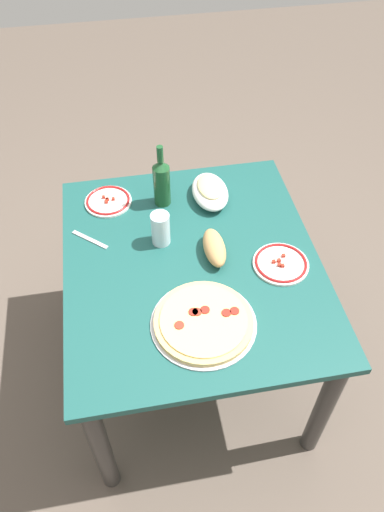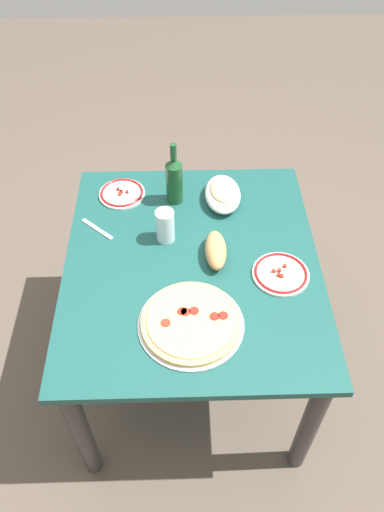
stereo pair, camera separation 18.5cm
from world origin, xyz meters
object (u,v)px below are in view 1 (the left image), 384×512
at_px(dining_table, 192,282).
at_px(wine_bottle, 162,181).
at_px(side_plate_far, 281,263).
at_px(pepperoni_pizza, 204,322).
at_px(baked_pasta_dish, 210,191).
at_px(bread_loaf, 214,248).
at_px(water_glass, 161,229).
at_px(side_plate_near, 108,201).

distance_m(dining_table, wine_bottle, 0.43).
relative_size(dining_table, side_plate_far, 5.22).
distance_m(pepperoni_pizza, side_plate_far, 0.40).
relative_size(baked_pasta_dish, side_plate_far, 1.14).
distance_m(dining_table, baked_pasta_dish, 0.40).
relative_size(dining_table, bread_loaf, 5.72).
xyz_separation_m(wine_bottle, water_glass, (0.23, -0.04, -0.04)).
height_order(wine_bottle, side_plate_near, wine_bottle).
distance_m(water_glass, side_plate_far, 0.47).
xyz_separation_m(water_glass, side_plate_near, (-0.27, -0.19, -0.06)).
relative_size(side_plate_near, side_plate_far, 0.94).
xyz_separation_m(side_plate_far, bread_loaf, (-0.10, -0.24, 0.03)).
height_order(pepperoni_pizza, bread_loaf, bread_loaf).
bearing_deg(wine_bottle, dining_table, 10.16).
height_order(side_plate_near, bread_loaf, bread_loaf).
bearing_deg(wine_bottle, side_plate_near, -99.62).
distance_m(baked_pasta_dish, bread_loaf, 0.32).
relative_size(dining_table, side_plate_near, 5.58).
bearing_deg(wine_bottle, water_glass, -9.25).
bearing_deg(dining_table, baked_pasta_dish, 157.95).
height_order(dining_table, pepperoni_pizza, pepperoni_pizza).
distance_m(baked_pasta_dish, water_glass, 0.32).
bearing_deg(dining_table, wine_bottle, -169.84).
height_order(dining_table, baked_pasta_dish, baked_pasta_dish).
height_order(pepperoni_pizza, water_glass, water_glass).
distance_m(side_plate_near, side_plate_far, 0.77).
xyz_separation_m(pepperoni_pizza, baked_pasta_dish, (-0.63, 0.15, 0.03)).
relative_size(dining_table, pepperoni_pizza, 3.04).
height_order(side_plate_near, side_plate_far, same).
bearing_deg(baked_pasta_dish, dining_table, -22.05).
height_order(dining_table, side_plate_far, side_plate_far).
bearing_deg(baked_pasta_dish, pepperoni_pizza, -13.41).
bearing_deg(side_plate_far, water_glass, -115.28).
xyz_separation_m(dining_table, baked_pasta_dish, (-0.34, 0.14, 0.16)).
relative_size(pepperoni_pizza, side_plate_far, 1.72).
xyz_separation_m(baked_pasta_dish, wine_bottle, (-0.01, -0.20, 0.07)).
relative_size(baked_pasta_dish, wine_bottle, 0.85).
relative_size(side_plate_far, bread_loaf, 1.10).
height_order(water_glass, side_plate_far, water_glass).
distance_m(water_glass, bread_loaf, 0.22).
relative_size(dining_table, baked_pasta_dish, 4.59).
xyz_separation_m(dining_table, wine_bottle, (-0.35, -0.06, 0.24)).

